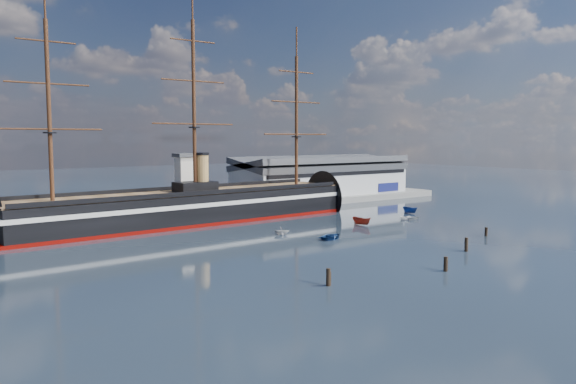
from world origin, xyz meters
TOP-DOWN VIEW (x-y plane):
  - ground at (0.00, 40.00)m, footprint 600.00×600.00m
  - quay at (10.00, 76.00)m, footprint 180.00×18.00m
  - warehouse at (58.00, 80.00)m, footprint 63.00×21.00m
  - quay_tower at (3.00, 73.00)m, footprint 5.00×5.00m
  - warship at (-4.29, 60.00)m, footprint 113.25×20.53m
  - motorboat_b at (11.31, 21.81)m, footprint 2.27×3.86m
  - motorboat_c at (29.55, 31.60)m, footprint 6.53×3.08m
  - motorboat_d at (6.06, 32.48)m, footprint 4.93×5.62m
  - motorboat_e at (46.48, 31.02)m, footprint 2.83×3.07m
  - motorboat_f at (55.72, 38.99)m, footprint 5.91×2.23m
  - piling_near_left at (-14.00, -6.17)m, footprint 0.64×0.64m
  - piling_near_mid at (6.73, -10.66)m, footprint 0.64×0.64m
  - piling_near_right at (22.87, -2.97)m, footprint 0.64×0.64m
  - piling_far_right at (40.23, 4.36)m, footprint 0.64×0.64m

SIDE VIEW (x-z plane):
  - ground at x=0.00m, z-range 0.00..0.00m
  - quay at x=10.00m, z-range -1.00..1.00m
  - motorboat_b at x=11.31m, z-range -0.84..0.84m
  - motorboat_c at x=29.55m, z-range -1.26..1.26m
  - motorboat_d at x=6.06m, z-range -0.97..0.97m
  - motorboat_e at x=46.48m, z-range -0.70..0.70m
  - motorboat_f at x=55.72m, z-range -1.18..1.18m
  - piling_near_left at x=-14.00m, z-range -1.62..1.62m
  - piling_near_mid at x=6.73m, z-range -1.53..1.53m
  - piling_near_right at x=22.87m, z-range -1.64..1.64m
  - piling_far_right at x=40.23m, z-range -1.31..1.31m
  - warship at x=-4.29m, z-range -22.93..31.01m
  - warehouse at x=58.00m, z-range 2.18..13.78m
  - quay_tower at x=3.00m, z-range 2.25..17.25m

